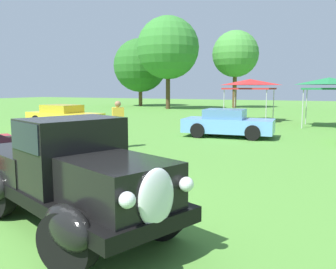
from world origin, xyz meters
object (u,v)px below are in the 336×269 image
at_px(canopy_tent_left_field, 250,84).
at_px(canopy_tent_center_field, 329,83).
at_px(feature_pickup_truck, 70,172).
at_px(show_car_skyblue, 227,123).
at_px(show_car_yellow, 64,116).
at_px(spectator_between_cars, 118,123).

bearing_deg(canopy_tent_left_field, canopy_tent_center_field, -21.01).
bearing_deg(feature_pickup_truck, canopy_tent_left_field, 94.71).
bearing_deg(canopy_tent_center_field, feature_pickup_truck, -100.29).
distance_m(show_car_skyblue, canopy_tent_left_field, 8.22).
relative_size(canopy_tent_left_field, canopy_tent_center_field, 1.08).
distance_m(show_car_yellow, show_car_skyblue, 9.30).
distance_m(feature_pickup_truck, show_car_yellow, 14.89).
bearing_deg(canopy_tent_center_field, show_car_skyblue, -121.82).
xyz_separation_m(spectator_between_cars, canopy_tent_left_field, (1.83, 12.53, 1.51)).
distance_m(show_car_yellow, canopy_tent_center_field, 14.61).
bearing_deg(show_car_yellow, show_car_skyblue, -0.12).
relative_size(show_car_yellow, spectator_between_cars, 2.83).
distance_m(show_car_skyblue, spectator_between_cars, 5.30).
relative_size(show_car_skyblue, canopy_tent_left_field, 1.38).
bearing_deg(show_car_skyblue, canopy_tent_left_field, 96.12).
xyz_separation_m(show_car_skyblue, canopy_tent_center_field, (3.83, 6.17, 1.82)).
bearing_deg(show_car_skyblue, show_car_yellow, 179.88).
height_order(feature_pickup_truck, show_car_yellow, feature_pickup_truck).
bearing_deg(feature_pickup_truck, show_car_skyblue, 93.69).
xyz_separation_m(show_car_yellow, show_car_skyblue, (9.30, -0.02, -0.00)).
bearing_deg(canopy_tent_center_field, canopy_tent_left_field, 158.99).
distance_m(feature_pickup_truck, spectator_between_cars, 7.28).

